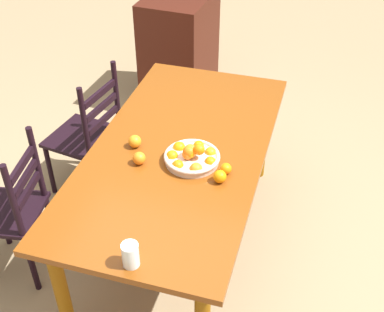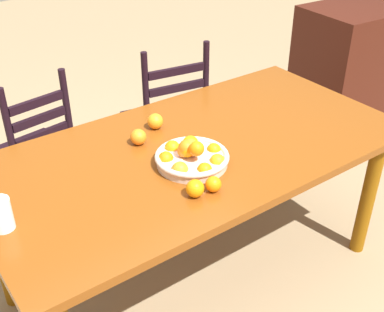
% 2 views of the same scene
% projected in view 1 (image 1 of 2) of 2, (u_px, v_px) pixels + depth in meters
% --- Properties ---
extents(ground_plane, '(12.00, 12.00, 0.00)m').
position_uv_depth(ground_plane, '(181.00, 241.00, 3.34)').
color(ground_plane, '#8C7757').
extents(dining_table, '(1.90, 0.97, 0.78)m').
position_uv_depth(dining_table, '(179.00, 161.00, 2.92)').
color(dining_table, brown).
rests_on(dining_table, ground).
extents(chair_near_window, '(0.44, 0.44, 0.95)m').
position_uv_depth(chair_near_window, '(14.00, 212.00, 2.90)').
color(chair_near_window, black).
rests_on(chair_near_window, ground).
extents(chair_by_cabinet, '(0.50, 0.50, 0.98)m').
position_uv_depth(chair_by_cabinet, '(89.00, 136.00, 3.50)').
color(chair_by_cabinet, black).
rests_on(chair_by_cabinet, ground).
extents(cabinet, '(0.74, 0.58, 0.97)m').
position_uv_depth(cabinet, '(179.00, 48.00, 4.54)').
color(cabinet, '#3B150C').
rests_on(cabinet, ground).
extents(fruit_bowl, '(0.31, 0.31, 0.13)m').
position_uv_depth(fruit_bowl, '(192.00, 157.00, 2.74)').
color(fruit_bowl, beige).
rests_on(fruit_bowl, dining_table).
extents(orange_loose_0, '(0.07, 0.07, 0.07)m').
position_uv_depth(orange_loose_0, '(135.00, 141.00, 2.85)').
color(orange_loose_0, orange).
rests_on(orange_loose_0, dining_table).
extents(orange_loose_1, '(0.06, 0.06, 0.06)m').
position_uv_depth(orange_loose_1, '(226.00, 169.00, 2.67)').
color(orange_loose_1, orange).
rests_on(orange_loose_1, dining_table).
extents(orange_loose_2, '(0.07, 0.07, 0.07)m').
position_uv_depth(orange_loose_2, '(220.00, 177.00, 2.61)').
color(orange_loose_2, orange).
rests_on(orange_loose_2, dining_table).
extents(orange_loose_3, '(0.07, 0.07, 0.07)m').
position_uv_depth(orange_loose_3, '(139.00, 158.00, 2.73)').
color(orange_loose_3, orange).
rests_on(orange_loose_3, dining_table).
extents(drinking_glass, '(0.08, 0.08, 0.12)m').
position_uv_depth(drinking_glass, '(130.00, 255.00, 2.15)').
color(drinking_glass, silver).
rests_on(drinking_glass, dining_table).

